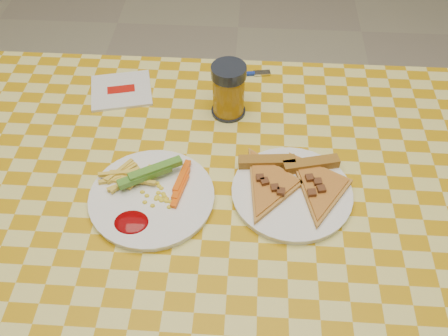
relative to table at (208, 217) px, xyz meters
The scene contains 8 objects.
table is the anchor object (origin of this frame).
plate_left 0.13m from the table, 168.67° to the right, with size 0.24×0.24×0.01m, color white.
plate_right 0.18m from the table, ahead, with size 0.23×0.23×0.01m, color white.
fries_veggies 0.15m from the table, behind, with size 0.19×0.18×0.04m.
pizza_slices 0.19m from the table, ahead, with size 0.27×0.24×0.02m.
drink_glass 0.28m from the table, 83.29° to the left, with size 0.08×0.08×0.13m.
napkin 0.38m from the table, 127.39° to the left, with size 0.17×0.16×0.01m.
fork 0.39m from the table, 80.75° to the left, with size 0.13×0.03×0.01m.
Camera 1 is at (0.07, -0.61, 1.52)m, focal length 40.00 mm.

